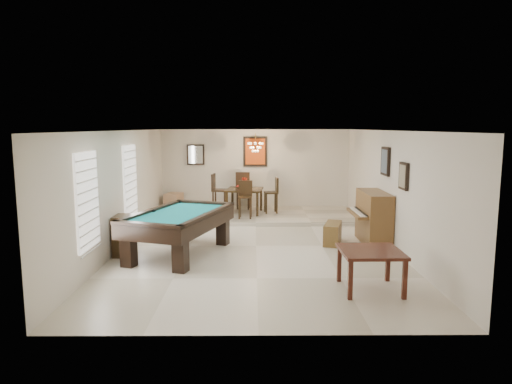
{
  "coord_description": "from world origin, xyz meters",
  "views": [
    {
      "loc": [
        -0.07,
        -10.08,
        2.68
      ],
      "look_at": [
        0.0,
        0.6,
        1.15
      ],
      "focal_mm": 32.0,
      "sensor_mm": 36.0,
      "label": 1
    }
  ],
  "objects_px": {
    "dining_chair_north": "(244,190)",
    "dining_chair_west": "(220,193)",
    "square_table": "(370,270)",
    "dining_chair_east": "(271,195)",
    "piano_bench": "(333,233)",
    "chandelier": "(255,143)",
    "corner_bench": "(174,201)",
    "pool_table": "(180,234)",
    "upright_piano": "(367,218)",
    "dining_table": "(244,199)",
    "flower_vase": "(244,181)",
    "dining_chair_south": "(245,200)",
    "apothecary_chest": "(124,235)"
  },
  "relations": [
    {
      "from": "corner_bench",
      "to": "pool_table",
      "type": "bearing_deg",
      "value": -78.77
    },
    {
      "from": "upright_piano",
      "to": "dining_chair_south",
      "type": "xyz_separation_m",
      "value": [
        -2.87,
        2.34,
        0.04
      ]
    },
    {
      "from": "square_table",
      "to": "dining_chair_south",
      "type": "xyz_separation_m",
      "value": [
        -2.16,
        5.42,
        0.31
      ]
    },
    {
      "from": "square_table",
      "to": "corner_bench",
      "type": "relative_size",
      "value": 1.76
    },
    {
      "from": "dining_table",
      "to": "flower_vase",
      "type": "distance_m",
      "value": 0.54
    },
    {
      "from": "piano_bench",
      "to": "dining_chair_west",
      "type": "height_order",
      "value": "dining_chair_west"
    },
    {
      "from": "dining_chair_north",
      "to": "dining_chair_west",
      "type": "height_order",
      "value": "dining_chair_west"
    },
    {
      "from": "square_table",
      "to": "upright_piano",
      "type": "bearing_deg",
      "value": 76.98
    },
    {
      "from": "dining_chair_west",
      "to": "corner_bench",
      "type": "bearing_deg",
      "value": 74.22
    },
    {
      "from": "piano_bench",
      "to": "chandelier",
      "type": "distance_m",
      "value": 3.99
    },
    {
      "from": "square_table",
      "to": "dining_table",
      "type": "distance_m",
      "value": 6.58
    },
    {
      "from": "dining_table",
      "to": "chandelier",
      "type": "relative_size",
      "value": 1.71
    },
    {
      "from": "apothecary_chest",
      "to": "dining_chair_east",
      "type": "xyz_separation_m",
      "value": [
        3.24,
        4.11,
        0.23
      ]
    },
    {
      "from": "dining_chair_north",
      "to": "dining_table",
      "type": "bearing_deg",
      "value": 100.25
    },
    {
      "from": "flower_vase",
      "to": "dining_chair_west",
      "type": "height_order",
      "value": "dining_chair_west"
    },
    {
      "from": "square_table",
      "to": "dining_chair_north",
      "type": "relative_size",
      "value": 0.84
    },
    {
      "from": "apothecary_chest",
      "to": "chandelier",
      "type": "distance_m",
      "value": 5.13
    },
    {
      "from": "dining_chair_west",
      "to": "chandelier",
      "type": "relative_size",
      "value": 1.96
    },
    {
      "from": "dining_chair_west",
      "to": "dining_chair_east",
      "type": "distance_m",
      "value": 1.52
    },
    {
      "from": "dining_table",
      "to": "flower_vase",
      "type": "height_order",
      "value": "flower_vase"
    },
    {
      "from": "dining_chair_north",
      "to": "dining_chair_east",
      "type": "bearing_deg",
      "value": 146.92
    },
    {
      "from": "piano_bench",
      "to": "dining_table",
      "type": "relative_size",
      "value": 0.83
    },
    {
      "from": "dining_table",
      "to": "dining_chair_west",
      "type": "relative_size",
      "value": 0.87
    },
    {
      "from": "square_table",
      "to": "upright_piano",
      "type": "height_order",
      "value": "upright_piano"
    },
    {
      "from": "pool_table",
      "to": "dining_table",
      "type": "bearing_deg",
      "value": 90.51
    },
    {
      "from": "dining_chair_west",
      "to": "piano_bench",
      "type": "bearing_deg",
      "value": -131.19
    },
    {
      "from": "apothecary_chest",
      "to": "dining_chair_south",
      "type": "height_order",
      "value": "dining_chair_south"
    },
    {
      "from": "pool_table",
      "to": "apothecary_chest",
      "type": "relative_size",
      "value": 3.14
    },
    {
      "from": "pool_table",
      "to": "dining_chair_east",
      "type": "height_order",
      "value": "dining_chair_east"
    },
    {
      "from": "square_table",
      "to": "dining_chair_north",
      "type": "height_order",
      "value": "dining_chair_north"
    },
    {
      "from": "dining_chair_north",
      "to": "dining_chair_west",
      "type": "xyz_separation_m",
      "value": [
        -0.7,
        -0.69,
        0.0
      ]
    },
    {
      "from": "dining_chair_east",
      "to": "corner_bench",
      "type": "bearing_deg",
      "value": -108.11
    },
    {
      "from": "dining_chair_south",
      "to": "chandelier",
      "type": "relative_size",
      "value": 1.75
    },
    {
      "from": "dining_chair_north",
      "to": "dining_chair_west",
      "type": "distance_m",
      "value": 0.98
    },
    {
      "from": "square_table",
      "to": "piano_bench",
      "type": "relative_size",
      "value": 1.14
    },
    {
      "from": "dining_chair_south",
      "to": "dining_chair_east",
      "type": "height_order",
      "value": "dining_chair_east"
    },
    {
      "from": "dining_chair_west",
      "to": "dining_chair_east",
      "type": "xyz_separation_m",
      "value": [
        1.52,
        -0.01,
        -0.06
      ]
    },
    {
      "from": "dining_chair_west",
      "to": "chandelier",
      "type": "distance_m",
      "value": 1.84
    },
    {
      "from": "chandelier",
      "to": "corner_bench",
      "type": "bearing_deg",
      "value": 161.95
    },
    {
      "from": "pool_table",
      "to": "flower_vase",
      "type": "xyz_separation_m",
      "value": [
        1.29,
        4.07,
        0.64
      ]
    },
    {
      "from": "square_table",
      "to": "corner_bench",
      "type": "bearing_deg",
      "value": 122.8
    },
    {
      "from": "piano_bench",
      "to": "dining_chair_south",
      "type": "bearing_deg",
      "value": 131.05
    },
    {
      "from": "upright_piano",
      "to": "square_table",
      "type": "bearing_deg",
      "value": -103.02
    },
    {
      "from": "piano_bench",
      "to": "corner_bench",
      "type": "xyz_separation_m",
      "value": [
        -4.33,
        3.82,
        0.13
      ]
    },
    {
      "from": "dining_chair_east",
      "to": "apothecary_chest",
      "type": "bearing_deg",
      "value": -44.27
    },
    {
      "from": "square_table",
      "to": "flower_vase",
      "type": "height_order",
      "value": "flower_vase"
    },
    {
      "from": "piano_bench",
      "to": "corner_bench",
      "type": "bearing_deg",
      "value": 138.57
    },
    {
      "from": "pool_table",
      "to": "square_table",
      "type": "relative_size",
      "value": 2.72
    },
    {
      "from": "upright_piano",
      "to": "dining_chair_north",
      "type": "bearing_deg",
      "value": 127.36
    },
    {
      "from": "flower_vase",
      "to": "corner_bench",
      "type": "xyz_separation_m",
      "value": [
        -2.23,
        0.66,
        -0.71
      ]
    }
  ]
}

